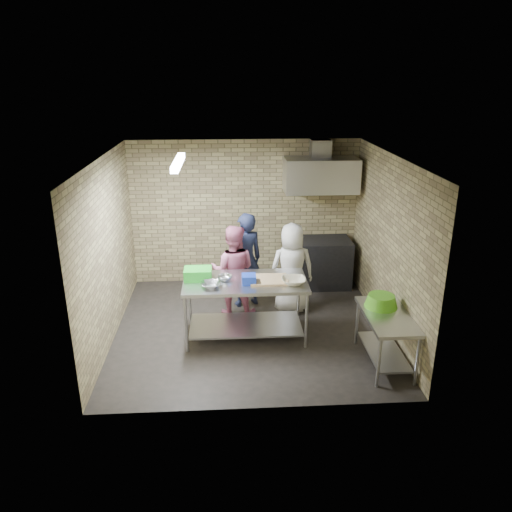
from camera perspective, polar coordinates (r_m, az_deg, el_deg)
The scene contains 25 objects.
floor at distance 8.00m, azimuth -0.63°, elevation -8.26°, with size 4.20×4.20×0.00m, color black.
ceiling at distance 7.11m, azimuth -0.72°, elevation 11.20°, with size 4.20×4.20×0.00m, color black.
back_wall at distance 9.36m, azimuth -1.30°, elevation 4.96°, with size 4.20×0.06×2.70m, color tan.
front_wall at distance 5.61m, azimuth 0.38°, elevation -5.92°, with size 4.20×0.06×2.70m, color tan.
left_wall at distance 7.64m, azimuth -16.60°, elevation 0.53°, with size 0.06×4.00×2.70m, color tan.
right_wall at distance 7.83m, azimuth 14.86°, elevation 1.18°, with size 0.06×4.00×2.70m, color tan.
prep_table at distance 7.60m, azimuth -1.21°, elevation -6.02°, with size 1.83×0.92×0.92m, color #B5B8BD.
side_counter at distance 7.18m, azimuth 14.52°, elevation -9.14°, with size 0.60×1.20×0.75m, color silver.
stove at distance 9.46m, azimuth 7.03°, elevation -0.76°, with size 1.20×0.70×0.90m, color black.
range_hood at distance 9.05m, azimuth 7.42°, elevation 9.15°, with size 1.30×0.60×0.60m, color silver.
hood_duct at distance 9.12m, azimuth 7.38°, elevation 12.11°, with size 0.35×0.30×0.30m, color #A5A8AD.
wall_shelf at distance 9.33m, azimuth 8.99°, elevation 8.27°, with size 0.80×0.20×0.04m, color #3F2B19.
fluorescent_fixture at distance 7.15m, azimuth -8.89°, elevation 10.51°, with size 0.10×1.25×0.08m, color white.
green_crate at distance 7.49m, azimuth -6.64°, elevation -2.02°, with size 0.41×0.31×0.16m, color green.
blue_tub at distance 7.29m, azimuth -0.82°, elevation -2.66°, with size 0.20×0.20×0.13m, color #1838B7.
cutting_board at distance 7.40m, azimuth 1.48°, elevation -2.72°, with size 0.56×0.43×0.03m, color #D9B57D.
mixing_bowl_a at distance 7.21m, azimuth -5.16°, elevation -3.29°, with size 0.29×0.29×0.07m, color #AAADB1.
mixing_bowl_b at distance 7.43m, azimuth -3.57°, elevation -2.50°, with size 0.22×0.22×0.07m, color silver.
ceramic_bowl at distance 7.31m, azimuth 4.30°, elevation -2.85°, with size 0.35×0.35×0.09m, color beige.
green_basin at distance 7.18m, azimuth 14.10°, elevation -4.98°, with size 0.46×0.46×0.17m, color #59C626, non-canonical shape.
bottle_red at distance 9.25m, azimuth 7.49°, elevation 8.95°, with size 0.07×0.07×0.18m, color #B22619.
bottle_green at distance 9.34m, azimuth 9.93°, elevation 8.83°, with size 0.06×0.06×0.15m, color green.
man_navy at distance 8.47m, azimuth -1.20°, elevation -0.45°, with size 0.60×0.39×1.65m, color #151C35.
woman_pink at distance 8.17m, azimuth -2.63°, elevation -1.69°, with size 0.75×0.58×1.54m, color #C7698D.
woman_white at distance 8.29m, azimuth 4.10°, elevation -1.40°, with size 0.75×0.49×1.53m, color white.
Camera 1 is at (-0.35, -7.02, 3.83)m, focal length 35.04 mm.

